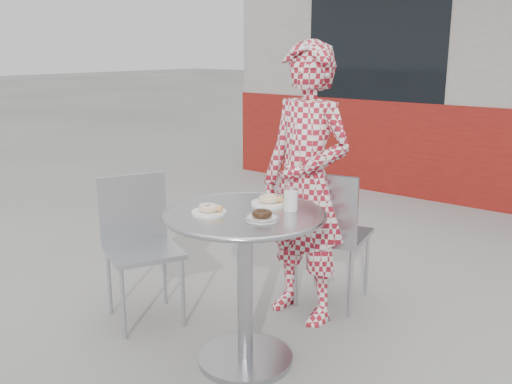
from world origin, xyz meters
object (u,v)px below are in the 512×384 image
Objects in this scene: chair_far at (332,262)px; chair_left at (144,278)px; bistro_table at (245,250)px; seated_person at (306,185)px; plate_far at (269,201)px; milk_cup at (291,200)px; plate_near at (209,210)px; plate_checker at (262,216)px.

chair_far is 1.14m from chair_left.
chair_left is at bearing -179.95° from bistro_table.
plate_far is at bearing -73.62° from seated_person.
chair_left is (-0.76, -0.00, -0.34)m from bistro_table.
chair_left is 1.10m from milk_cup.
plate_near is at bearing -112.51° from plate_far.
milk_cup reaches higher than chair_left.
plate_checker is at bearing -95.21° from milk_cup.
chair_left and plate_near have the same top height.
bistro_table is at bearing -65.04° from chair_left.
plate_near is 0.39m from milk_cup.
chair_far is 4.82× the size of plate_far.
bistro_table is 0.95m from chair_far.
bistro_table is 0.25m from plate_checker.
plate_checker is (0.13, -0.22, -0.00)m from plate_far.
seated_person reaches higher than plate_far.
chair_left reaches higher than plate_checker.
chair_far is at bearing 85.53° from plate_near.
plate_checker is (0.89, -0.04, 0.55)m from chair_left.
plate_checker is at bearing 17.10° from plate_near.
milk_cup reaches higher than plate_far.
chair_far is 5.28× the size of plate_checker.
seated_person is 9.89× the size of plate_checker.
plate_near is (-0.13, -0.30, -0.00)m from plate_far.
chair_left reaches higher than bistro_table.
seated_person is at bearing -22.57° from chair_left.
seated_person is (0.69, 0.63, 0.54)m from chair_left.
bistro_table is 0.93× the size of chair_far.
plate_near is 0.26m from plate_checker.
plate_far is at bearing 119.71° from plate_checker.
bistro_table is 0.27m from plate_near.
bistro_table is 0.83m from chair_left.
chair_far is 1.02× the size of chair_left.
plate_near reaches higher than plate_checker.
plate_far is at bearing 170.55° from milk_cup.
plate_checker is (0.21, -0.67, 0.01)m from seated_person.
chair_left is at bearing 177.46° from plate_checker.
chair_left is 0.86m from plate_near.
chair_left is at bearing -131.40° from seated_person.
plate_near is at bearing -134.69° from bistro_table.
plate_checker is 1.42× the size of milk_cup.
plate_far is (0.77, 0.18, 0.55)m from chair_left.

